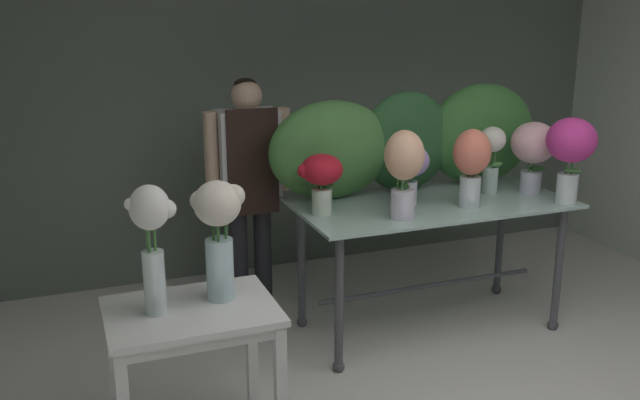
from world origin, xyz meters
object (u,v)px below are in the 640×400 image
object	(u,v)px
vase_peach_lilies	(404,168)
vase_cream_lisianthus_tall	(219,229)
display_table_glass	(431,224)
vase_white_roses_tall	(152,237)
side_table_white	(192,329)
vase_coral_carnations	(471,162)
vase_ivory_ranunculus	(491,153)
florist	(249,172)
vase_blush_anemones	(533,148)
vase_lilac_stock	(410,166)
vase_crimson_snapdragons	(321,177)
vase_magenta_freesia	(571,148)

from	to	relation	value
vase_peach_lilies	vase_cream_lisianthus_tall	distance (m)	1.27
display_table_glass	vase_white_roses_tall	bearing A→B (deg)	-156.76
vase_cream_lisianthus_tall	vase_white_roses_tall	bearing A→B (deg)	-169.22
side_table_white	vase_peach_lilies	size ratio (longest dim) A/B	1.47
vase_coral_carnations	display_table_glass	bearing A→B (deg)	129.96
side_table_white	vase_ivory_ranunculus	bearing A→B (deg)	21.39
vase_coral_carnations	florist	bearing A→B (deg)	142.56
vase_cream_lisianthus_tall	vase_blush_anemones	bearing A→B (deg)	17.28
vase_ivory_ranunculus	vase_blush_anemones	world-z (taller)	vase_blush_anemones
florist	vase_peach_lilies	xyz separation A→B (m)	(0.65, -0.93, 0.18)
vase_lilac_stock	vase_white_roses_tall	xyz separation A→B (m)	(-1.64, -0.77, -0.00)
vase_crimson_snapdragons	vase_white_roses_tall	bearing A→B (deg)	-144.02
vase_coral_carnations	vase_cream_lisianthus_tall	distance (m)	1.74
side_table_white	vase_white_roses_tall	distance (m)	0.48
vase_white_roses_tall	vase_lilac_stock	bearing A→B (deg)	25.25
side_table_white	vase_white_roses_tall	size ratio (longest dim) A/B	1.30
vase_magenta_freesia	vase_cream_lisianthus_tall	distance (m)	2.29
vase_coral_carnations	vase_white_roses_tall	xyz separation A→B (m)	(-1.96, -0.60, -0.04)
vase_white_roses_tall	vase_cream_lisianthus_tall	world-z (taller)	vase_white_roses_tall
display_table_glass	vase_crimson_snapdragons	xyz separation A→B (m)	(-0.74, -0.00, 0.37)
display_table_glass	vase_blush_anemones	size ratio (longest dim) A/B	3.70
florist	vase_coral_carnations	world-z (taller)	florist
display_table_glass	vase_lilac_stock	bearing A→B (deg)	-179.04
vase_peach_lilies	display_table_glass	bearing A→B (deg)	35.73
side_table_white	vase_lilac_stock	world-z (taller)	vase_lilac_stock
vase_crimson_snapdragons	vase_magenta_freesia	bearing A→B (deg)	-12.62
display_table_glass	side_table_white	world-z (taller)	display_table_glass
florist	vase_coral_carnations	xyz separation A→B (m)	(1.13, -0.87, 0.16)
display_table_glass	vase_lilac_stock	distance (m)	0.42
display_table_glass	vase_white_roses_tall	world-z (taller)	vase_white_roses_tall
vase_ivory_ranunculus	vase_white_roses_tall	size ratio (longest dim) A/B	0.75
vase_crimson_snapdragons	vase_peach_lilies	xyz separation A→B (m)	(0.40, -0.24, 0.07)
side_table_white	vase_cream_lisianthus_tall	world-z (taller)	vase_cream_lisianthus_tall
vase_lilac_stock	vase_crimson_snapdragons	bearing A→B (deg)	179.75
vase_peach_lilies	vase_white_roses_tall	distance (m)	1.57
vase_blush_anemones	vase_magenta_freesia	bearing A→B (deg)	-83.25
vase_peach_lilies	vase_cream_lisianthus_tall	world-z (taller)	vase_peach_lilies
side_table_white	vase_cream_lisianthus_tall	size ratio (longest dim) A/B	1.35
vase_peach_lilies	vase_coral_carnations	world-z (taller)	vase_peach_lilies
vase_coral_carnations	side_table_white	bearing A→B (deg)	-161.73
vase_ivory_ranunculus	vase_cream_lisianthus_tall	distance (m)	2.10
vase_coral_carnations	vase_blush_anemones	bearing A→B (deg)	14.89
vase_crimson_snapdragons	vase_blush_anemones	xyz separation A→B (m)	(1.44, -0.03, 0.07)
vase_white_roses_tall	vase_cream_lisianthus_tall	bearing A→B (deg)	10.78
vase_lilac_stock	vase_white_roses_tall	world-z (taller)	vase_white_roses_tall
vase_blush_anemones	vase_coral_carnations	size ratio (longest dim) A/B	0.97
display_table_glass	vase_crimson_snapdragons	bearing A→B (deg)	-179.97
florist	vase_magenta_freesia	bearing A→B (deg)	-30.63
vase_blush_anemones	vase_coral_carnations	bearing A→B (deg)	-165.11
vase_crimson_snapdragons	florist	bearing A→B (deg)	109.54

